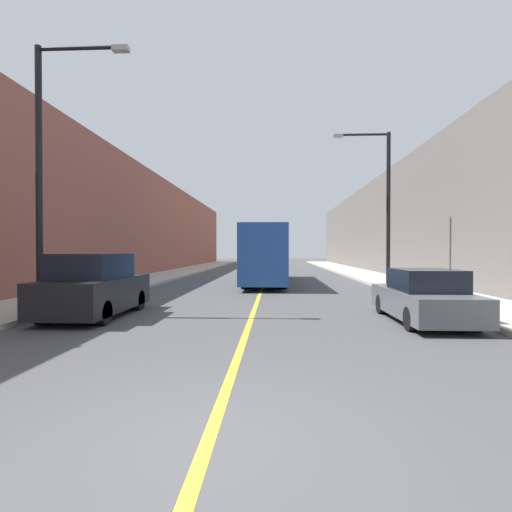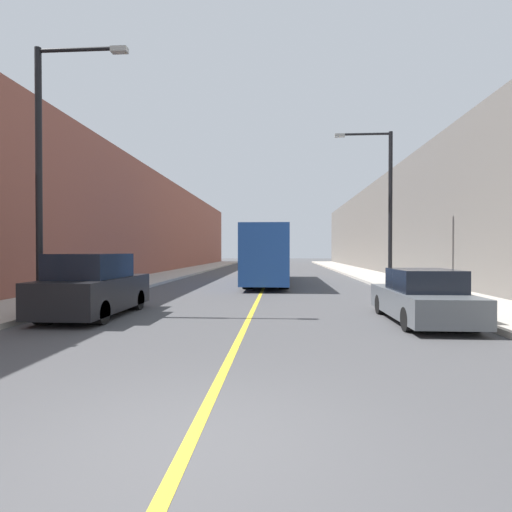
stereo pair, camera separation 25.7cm
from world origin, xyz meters
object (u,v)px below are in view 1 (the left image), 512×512
(car_right_near, at_px, (424,298))
(street_lamp_right, at_px, (383,199))
(bus, at_px, (266,254))
(street_lamp_left, at_px, (47,160))
(parked_suv_left, at_px, (94,288))

(car_right_near, distance_m, street_lamp_right, 10.14)
(bus, bearing_deg, street_lamp_left, -115.99)
(bus, distance_m, street_lamp_right, 8.01)
(street_lamp_left, xyz_separation_m, street_lamp_right, (12.54, 8.87, -0.10))
(street_lamp_left, bearing_deg, bus, 64.01)
(bus, height_order, parked_suv_left, bus)
(bus, height_order, car_right_near, bus)
(car_right_near, bearing_deg, bus, 109.69)
(bus, distance_m, car_right_near, 14.36)
(bus, distance_m, street_lamp_left, 14.92)
(parked_suv_left, xyz_separation_m, street_lamp_right, (11.11, 8.81, 3.81))
(parked_suv_left, xyz_separation_m, car_right_near, (9.80, -0.41, -0.21))
(street_lamp_right, bearing_deg, parked_suv_left, -141.59)
(car_right_near, xyz_separation_m, street_lamp_right, (1.31, 9.21, 4.03))
(parked_suv_left, bearing_deg, bus, 69.17)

